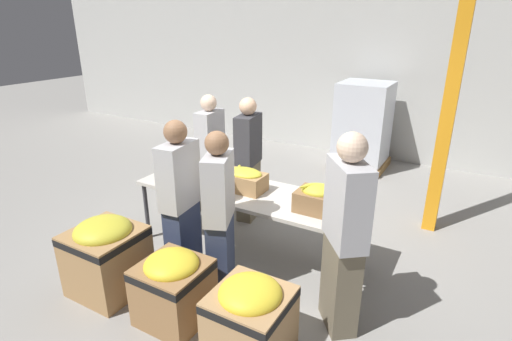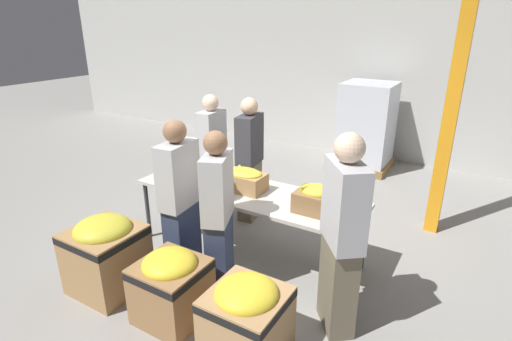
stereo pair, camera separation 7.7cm
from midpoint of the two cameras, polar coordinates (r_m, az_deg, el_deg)
name	(u,v)px [view 2 (the right image)]	position (r m, az deg, el deg)	size (l,w,h in m)	color
ground_plane	(249,251)	(4.80, -0.59, -11.37)	(30.00, 30.00, 0.00)	gray
wall_back	(368,51)	(7.96, 15.95, 16.07)	(16.00, 0.08, 4.00)	#B7B7B2
sorting_table	(248,195)	(4.46, -0.63, -3.55)	(2.60, 0.82, 0.77)	beige
banana_box_0	(190,169)	(4.81, -8.97, 0.25)	(0.42, 0.30, 0.24)	olive
banana_box_1	(245,179)	(4.42, -1.14, -1.24)	(0.46, 0.30, 0.26)	#A37A4C
banana_box_2	(316,198)	(3.98, 9.15, -3.95)	(0.40, 0.32, 0.29)	olive
volunteer_0	(180,202)	(4.09, -10.26, -4.44)	(0.27, 0.47, 1.68)	#2D3856
volunteer_1	(342,238)	(3.39, 12.81, -9.40)	(0.48, 0.52, 1.77)	#6B604C
volunteer_2	(250,161)	(5.23, -0.50, 1.42)	(0.28, 0.47, 1.65)	#6B604C
volunteer_3	(218,215)	(3.82, -4.85, -6.38)	(0.37, 0.49, 1.64)	#2D3856
volunteer_4	(212,154)	(5.55, -5.85, 2.41)	(0.24, 0.45, 1.63)	#6B604C
donation_bin_0	(106,252)	(4.25, -20.14, -10.88)	(0.64, 0.64, 0.78)	#A37A4C
donation_bin_1	(171,284)	(3.75, -11.43, -15.63)	(0.57, 0.57, 0.67)	olive
donation_bin_2	(247,316)	(3.36, -0.64, -20.05)	(0.59, 0.59, 0.68)	tan
support_pillar	(458,72)	(5.16, 27.30, 12.40)	(0.16, 0.16, 4.00)	orange
pallet_stack_0	(366,127)	(7.40, 15.76, 5.99)	(0.94, 0.94, 1.54)	olive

